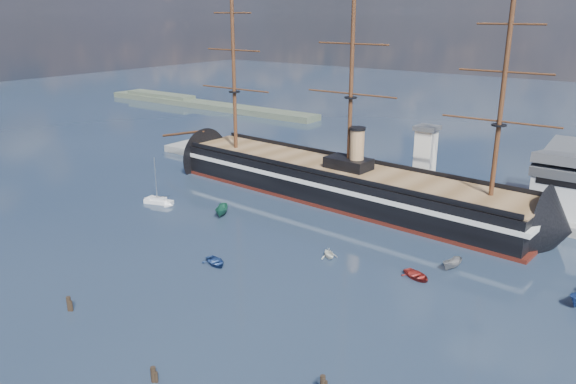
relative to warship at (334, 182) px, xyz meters
The scene contains 13 objects.
ground 24.35m from the warship, 56.40° to the right, with size 600.00×600.00×0.00m, color #1E2B3E.
quay 28.54m from the warship, 34.49° to the left, with size 180.00×18.00×2.00m, color slate.
quay_tower 21.61m from the warship, 38.60° to the left, with size 5.00×5.00×15.00m.
shoreline 146.61m from the warship, 149.23° to the left, with size 120.00×10.00×4.00m.
warship is the anchor object (origin of this frame).
sailboat 40.34m from the warship, 137.40° to the right, with size 7.00×4.00×10.75m.
motorboat_a 27.77m from the warship, 117.40° to the right, with size 6.83×2.50×2.73m, color #1D5B44.
motorboat_b 43.15m from the warship, 85.65° to the right, with size 3.19×1.27×1.49m, color navy.
motorboat_c 41.79m from the warship, 28.72° to the right, with size 5.52×2.02×2.21m, color slate.
motorboat_d 33.87m from the warship, 58.88° to the right, with size 5.48×2.38×2.01m, color white.
motorboat_e 42.89m from the warship, 38.97° to the right, with size 3.22×1.29×1.50m, color maroon.
piling_near_left 67.11m from the warship, 92.50° to the right, with size 0.64×0.64×2.95m, color black.
piling_near_mid 73.29m from the warship, 74.31° to the right, with size 0.64×0.64×2.64m, color black.
Camera 1 is at (52.86, -45.81, 41.63)m, focal length 35.00 mm.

